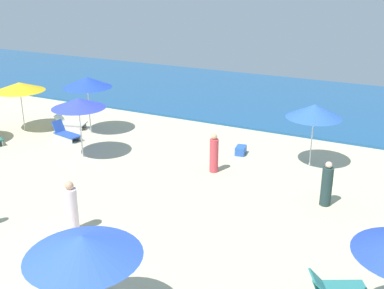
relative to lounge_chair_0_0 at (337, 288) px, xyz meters
name	(u,v)px	position (x,y,z in m)	size (l,w,h in m)	color
ocean	(259,97)	(-8.00, 17.10, -0.19)	(60.00, 12.23, 0.12)	#1D5083
lounge_chair_0_0	(337,288)	(0.00, 0.00, 0.00)	(1.47, 1.15, 0.64)	silver
umbrella_1	(83,246)	(-4.45, -3.58, 1.89)	(2.41, 2.41, 2.37)	silver
umbrella_2	(87,82)	(-12.87, 7.03, 2.23)	(2.26, 2.26, 2.72)	silver
lounge_chair_2_0	(70,123)	(-14.24, 7.16, 0.03)	(1.61, 1.03, 0.70)	silver
lounge_chair_2_1	(66,134)	(-13.35, 5.84, 0.02)	(1.56, 0.84, 0.79)	silver
umbrella_3	(78,103)	(-11.20, 4.40, 2.07)	(2.18, 2.18, 2.52)	silver
umbrella_4	(20,87)	(-16.04, 5.94, 1.91)	(2.34, 2.34, 2.36)	silver
umbrella_8	(314,111)	(-2.56, 7.74, 2.02)	(2.14, 2.14, 2.54)	silver
beachgoer_0	(71,209)	(-7.56, -0.48, 0.51)	(0.41, 0.41, 1.64)	white
beachgoer_2	(214,154)	(-5.71, 5.51, 0.48)	(0.48, 0.48, 1.55)	#D1414B
beachgoer_3	(327,185)	(-1.28, 4.67, 0.46)	(0.52, 0.52, 1.54)	#223839
cooler_box_0	(241,150)	(-5.47, 7.70, -0.07)	(0.60, 0.38, 0.36)	blue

